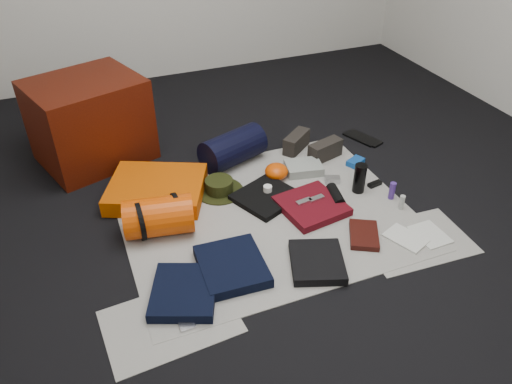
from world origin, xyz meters
name	(u,v)px	position (x,y,z in m)	size (l,w,h in m)	color
floor	(267,217)	(0.00, 0.00, -0.01)	(4.50, 4.50, 0.02)	black
newspaper_mat	(267,215)	(0.00, 0.00, 0.00)	(1.60, 1.30, 0.01)	#B2AFA4
newspaper_sheet_front_left	(171,321)	(-0.70, -0.55, 0.00)	(0.58, 0.40, 0.00)	#B2AFA4
newspaper_sheet_front_right	(415,241)	(0.65, -0.50, 0.00)	(0.58, 0.40, 0.00)	#B2AFA4
red_cabinet	(90,121)	(-0.82, 1.01, 0.27)	(0.66, 0.55, 0.55)	#461005
sleeping_pad	(157,189)	(-0.54, 0.41, 0.06)	(0.55, 0.45, 0.10)	#CC4D02
stuff_sack	(159,217)	(-0.60, 0.07, 0.11)	(0.21, 0.21, 0.36)	#CE4003
sack_strap_left	(140,221)	(-0.70, 0.07, 0.11)	(0.22, 0.22, 0.03)	black
sack_strap_right	(177,212)	(-0.50, 0.07, 0.11)	(0.22, 0.22, 0.03)	black
navy_duffel	(233,148)	(0.01, 0.60, 0.12)	(0.22, 0.22, 0.42)	black
boonie_brim	(219,191)	(-0.18, 0.32, 0.01)	(0.29, 0.29, 0.01)	black
boonie_crown	(219,185)	(-0.18, 0.32, 0.05)	(0.17, 0.17, 0.07)	black
hiking_boot_left	(296,142)	(0.47, 0.60, 0.07)	(0.24, 0.09, 0.12)	black
hiking_boot_right	(325,150)	(0.60, 0.43, 0.07)	(0.24, 0.09, 0.12)	black
flip_flop_left	(360,138)	(0.97, 0.57, 0.01)	(0.09, 0.25, 0.01)	black
flip_flop_right	(364,138)	(0.99, 0.56, 0.01)	(0.10, 0.27, 0.01)	black
trousers_navy_a	(184,292)	(-0.60, -0.43, 0.03)	(0.29, 0.34, 0.05)	black
trousers_navy_b	(232,266)	(-0.34, -0.35, 0.03)	(0.31, 0.36, 0.06)	black
trousers_charcoal	(317,262)	(0.07, -0.48, 0.03)	(0.26, 0.30, 0.05)	black
black_tshirt	(266,197)	(0.06, 0.14, 0.02)	(0.34, 0.31, 0.03)	black
red_shirt	(311,206)	(0.26, -0.05, 0.03)	(0.34, 0.34, 0.05)	#510811
orange_stuff_sack	(276,171)	(0.20, 0.33, 0.05)	(0.15, 0.15, 0.10)	#CE4003
first_aid_pouch	(304,168)	(0.39, 0.33, 0.03)	(0.23, 0.17, 0.06)	gray
water_bottle	(360,178)	(0.61, 0.01, 0.10)	(0.07, 0.07, 0.18)	black
speaker	(336,196)	(0.43, -0.02, 0.04)	(0.07, 0.07, 0.18)	black
compact_camera	(332,180)	(0.51, 0.15, 0.02)	(0.09, 0.06, 0.04)	#BCBCC2
cyan_case	(355,162)	(0.75, 0.28, 0.02)	(0.12, 0.07, 0.04)	navy
toiletry_purple	(392,191)	(0.75, -0.13, 0.06)	(0.04, 0.04, 0.11)	#42267C
toiletry_clear	(402,202)	(0.74, -0.24, 0.05)	(0.03, 0.03, 0.09)	#9DA29E
paperback_book	(364,235)	(0.41, -0.38, 0.02)	(0.15, 0.23, 0.03)	black
map_booklet	(406,238)	(0.61, -0.47, 0.01)	(0.14, 0.21, 0.01)	beige
map_printout	(430,234)	(0.75, -0.50, 0.01)	(0.16, 0.20, 0.01)	beige
sunglasses	(375,184)	(0.73, 0.02, 0.02)	(0.09, 0.04, 0.02)	black
key_cluster	(187,324)	(-0.64, -0.60, 0.01)	(0.07, 0.07, 0.01)	#BCBCC2
tape_roll	(268,189)	(0.08, 0.17, 0.06)	(0.05, 0.05, 0.04)	silver
energy_bar_a	(304,201)	(0.22, -0.03, 0.06)	(0.10, 0.04, 0.01)	#BCBCC2
energy_bar_b	(316,198)	(0.30, -0.03, 0.06)	(0.10, 0.04, 0.01)	#BCBCC2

